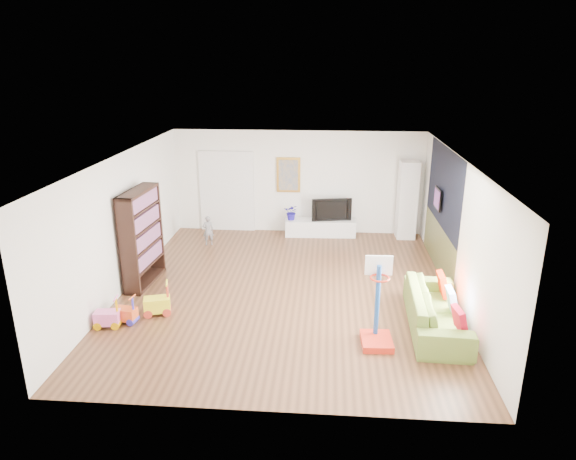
# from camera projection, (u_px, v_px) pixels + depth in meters

# --- Properties ---
(floor) EXTENTS (6.50, 7.50, 0.00)m
(floor) POSITION_uv_depth(u_px,v_px,m) (286.00, 290.00, 10.35)
(floor) COLOR brown
(floor) RESTS_ON ground
(ceiling) EXTENTS (6.50, 7.50, 0.00)m
(ceiling) POSITION_uv_depth(u_px,v_px,m) (286.00, 158.00, 9.49)
(ceiling) COLOR white
(ceiling) RESTS_ON ground
(wall_back) EXTENTS (6.50, 0.00, 2.70)m
(wall_back) POSITION_uv_depth(u_px,v_px,m) (298.00, 182.00, 13.46)
(wall_back) COLOR white
(wall_back) RESTS_ON ground
(wall_front) EXTENTS (6.50, 0.00, 2.70)m
(wall_front) POSITION_uv_depth(u_px,v_px,m) (262.00, 321.00, 6.38)
(wall_front) COLOR silver
(wall_front) RESTS_ON ground
(wall_left) EXTENTS (0.00, 7.50, 2.70)m
(wall_left) POSITION_uv_depth(u_px,v_px,m) (123.00, 223.00, 10.16)
(wall_left) COLOR silver
(wall_left) RESTS_ON ground
(wall_right) EXTENTS (0.00, 7.50, 2.70)m
(wall_right) POSITION_uv_depth(u_px,v_px,m) (458.00, 231.00, 9.68)
(wall_right) COLOR silver
(wall_right) RESTS_ON ground
(navy_accent) EXTENTS (0.01, 3.20, 1.70)m
(navy_accent) POSITION_uv_depth(u_px,v_px,m) (444.00, 187.00, 10.84)
(navy_accent) COLOR black
(navy_accent) RESTS_ON wall_right
(olive_wainscot) EXTENTS (0.01, 3.20, 1.00)m
(olive_wainscot) POSITION_uv_depth(u_px,v_px,m) (438.00, 247.00, 11.27)
(olive_wainscot) COLOR brown
(olive_wainscot) RESTS_ON wall_right
(doorway) EXTENTS (1.45, 0.06, 2.10)m
(doorway) POSITION_uv_depth(u_px,v_px,m) (227.00, 192.00, 13.66)
(doorway) COLOR white
(doorway) RESTS_ON ground
(painting_back) EXTENTS (0.62, 0.06, 0.92)m
(painting_back) POSITION_uv_depth(u_px,v_px,m) (288.00, 175.00, 13.38)
(painting_back) COLOR gold
(painting_back) RESTS_ON wall_back
(artwork_right) EXTENTS (0.04, 0.56, 0.46)m
(artwork_right) POSITION_uv_depth(u_px,v_px,m) (438.00, 199.00, 11.13)
(artwork_right) COLOR #7F3F8C
(artwork_right) RESTS_ON wall_right
(media_console) EXTENTS (1.85, 0.54, 0.43)m
(media_console) POSITION_uv_depth(u_px,v_px,m) (320.00, 228.00, 13.48)
(media_console) COLOR white
(media_console) RESTS_ON ground
(tall_cabinet) EXTENTS (0.49, 0.49, 2.01)m
(tall_cabinet) POSITION_uv_depth(u_px,v_px,m) (407.00, 200.00, 13.09)
(tall_cabinet) COLOR white
(tall_cabinet) RESTS_ON ground
(bookshelf) EXTENTS (0.44, 1.38, 1.98)m
(bookshelf) POSITION_uv_depth(u_px,v_px,m) (142.00, 237.00, 10.42)
(bookshelf) COLOR black
(bookshelf) RESTS_ON ground
(sofa) EXTENTS (1.00, 2.34, 0.67)m
(sofa) POSITION_uv_depth(u_px,v_px,m) (437.00, 310.00, 8.82)
(sofa) COLOR olive
(sofa) RESTS_ON ground
(basketball_hoop) EXTENTS (0.53, 0.64, 1.48)m
(basketball_hoop) POSITION_uv_depth(u_px,v_px,m) (379.00, 304.00, 8.17)
(basketball_hoop) COLOR red
(basketball_hoop) RESTS_ON ground
(ride_on_yellow) EXTENTS (0.53, 0.41, 0.62)m
(ride_on_yellow) POSITION_uv_depth(u_px,v_px,m) (157.00, 299.00, 9.28)
(ride_on_yellow) COLOR #FBF423
(ride_on_yellow) RESTS_ON ground
(ride_on_orange) EXTENTS (0.42, 0.30, 0.52)m
(ride_on_orange) POSITION_uv_depth(u_px,v_px,m) (125.00, 309.00, 9.02)
(ride_on_orange) COLOR #E35322
(ride_on_orange) RESTS_ON ground
(ride_on_pink) EXTENTS (0.45, 0.31, 0.56)m
(ride_on_pink) POSITION_uv_depth(u_px,v_px,m) (107.00, 312.00, 8.86)
(ride_on_pink) COLOR pink
(ride_on_pink) RESTS_ON ground
(child) EXTENTS (0.32, 0.27, 0.75)m
(child) POSITION_uv_depth(u_px,v_px,m) (208.00, 230.00, 12.75)
(child) COLOR gray
(child) RESTS_ON ground
(tv) EXTENTS (1.05, 0.32, 0.60)m
(tv) POSITION_uv_depth(u_px,v_px,m) (331.00, 209.00, 13.34)
(tv) COLOR black
(tv) RESTS_ON media_console
(vase_plant) EXTENTS (0.42, 0.37, 0.42)m
(vase_plant) POSITION_uv_depth(u_px,v_px,m) (292.00, 212.00, 13.36)
(vase_plant) COLOR #1C1291
(vase_plant) RESTS_ON media_console
(pillow_left) EXTENTS (0.15, 0.39, 0.38)m
(pillow_left) POSITION_uv_depth(u_px,v_px,m) (460.00, 319.00, 8.11)
(pillow_left) COLOR #B10D25
(pillow_left) RESTS_ON sofa
(pillow_center) EXTENTS (0.11, 0.41, 0.41)m
(pillow_center) POSITION_uv_depth(u_px,v_px,m) (452.00, 300.00, 8.75)
(pillow_center) COLOR silver
(pillow_center) RESTS_ON sofa
(pillow_right) EXTENTS (0.12, 0.42, 0.42)m
(pillow_right) POSITION_uv_depth(u_px,v_px,m) (443.00, 284.00, 9.36)
(pillow_right) COLOR red
(pillow_right) RESTS_ON sofa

